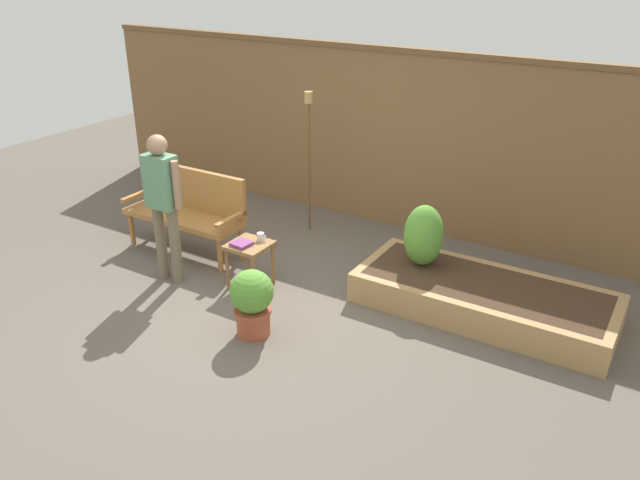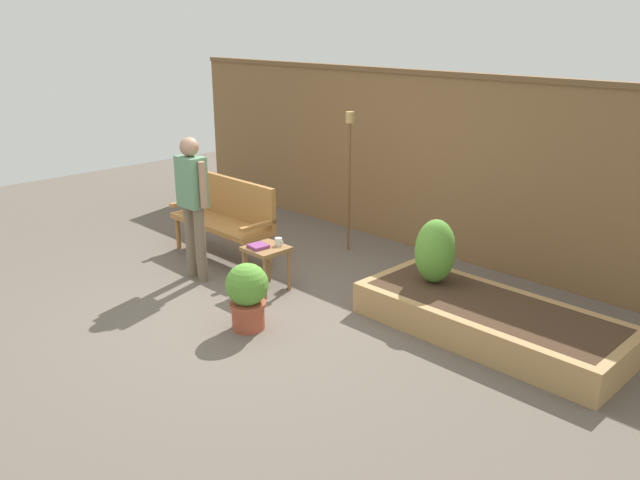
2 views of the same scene
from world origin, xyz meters
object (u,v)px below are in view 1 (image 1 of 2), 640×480
Objects in this scene: side_table at (250,251)px; book_on_table at (242,244)px; shrub_near_bench at (424,235)px; tiki_torch at (309,138)px; potted_boxwood at (252,300)px; person_by_bench at (163,196)px; cup_on_table at (261,237)px; garden_bench at (188,205)px.

book_on_table is (-0.04, -0.07, 0.10)m from side_table.
tiki_torch is at bearing 158.18° from shrub_near_bench.
tiki_torch is at bearing 110.26° from potted_boxwood.
person_by_bench is at bearing -153.46° from shrub_near_bench.
cup_on_table is 0.17× the size of potted_boxwood.
side_table is at bearing -113.98° from cup_on_table.
side_table is at bearing 22.67° from person_by_bench.
garden_bench is at bearing 164.79° from book_on_table.
garden_bench is 2.68m from shrub_near_bench.
tiki_torch reaches higher than cup_on_table.
shrub_near_bench reaches higher than side_table.
potted_boxwood is 2.52m from tiki_torch.
book_on_table is 0.28× the size of potted_boxwood.
cup_on_table is at bearing 121.53° from potted_boxwood.
side_table is 2.69× the size of book_on_table.
person_by_bench is at bearing -105.83° from tiki_torch.
book_on_table is 1.80m from shrub_near_bench.
potted_boxwood is (0.60, -0.63, -0.15)m from book_on_table.
garden_bench is at bearing 162.93° from side_table.
book_on_table is 0.29× the size of shrub_near_bench.
potted_boxwood is 0.40× the size of person_by_bench.
person_by_bench is (-0.85, -0.46, 0.41)m from cup_on_table.
garden_bench reaches higher than potted_boxwood.
cup_on_table is at bearing 66.02° from side_table.
tiki_torch is (-1.78, 0.71, 0.55)m from shrub_near_bench.
side_table is 0.13m from book_on_table.
potted_boxwood is at bearing -15.29° from person_by_bench.
garden_bench reaches higher than cup_on_table.
garden_bench is 1.18m from side_table.
person_by_bench is (-0.76, -0.26, 0.44)m from book_on_table.
tiki_torch is 1.09× the size of person_by_bench.
potted_boxwood is 0.37× the size of tiki_torch.
tiki_torch is (0.85, 1.19, 0.62)m from garden_bench.
side_table is 0.28× the size of tiki_torch.
shrub_near_bench is 2.00m from tiki_torch.
person_by_bench is (-2.31, -1.16, 0.32)m from shrub_near_bench.
cup_on_table is at bearing -154.46° from shrub_near_bench.
side_table is at bearing -17.07° from garden_bench.
side_table is 0.77× the size of shrub_near_bench.
shrub_near_bench is (1.46, 0.70, 0.09)m from cup_on_table.
potted_boxwood reaches higher than side_table.
potted_boxwood is 1.82m from shrub_near_bench.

